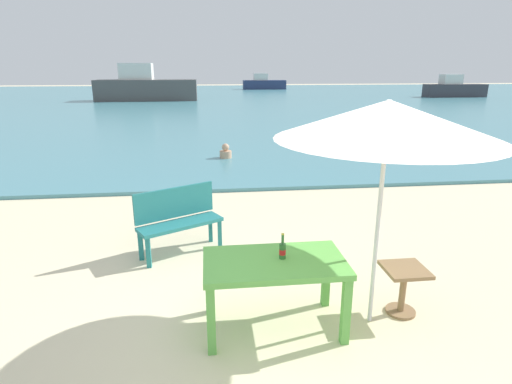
# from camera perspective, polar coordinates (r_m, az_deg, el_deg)

# --- Properties ---
(ground_plane) EXTENTS (120.00, 120.00, 0.00)m
(ground_plane) POSITION_cam_1_polar(r_m,az_deg,el_deg) (4.43, 6.82, -18.92)
(ground_plane) COLOR beige
(sea_water) EXTENTS (120.00, 50.00, 0.08)m
(sea_water) POSITION_cam_1_polar(r_m,az_deg,el_deg) (33.59, -5.26, 12.53)
(sea_water) COLOR teal
(sea_water) RESTS_ON ground_plane
(picnic_table_green) EXTENTS (1.40, 0.80, 0.76)m
(picnic_table_green) POSITION_cam_1_polar(r_m,az_deg,el_deg) (4.18, 2.55, -10.69)
(picnic_table_green) COLOR #60B24C
(picnic_table_green) RESTS_ON ground_plane
(beer_bottle_amber) EXTENTS (0.07, 0.07, 0.26)m
(beer_bottle_amber) POSITION_cam_1_polar(r_m,az_deg,el_deg) (4.13, 3.67, -7.94)
(beer_bottle_amber) COLOR #2D662D
(beer_bottle_amber) RESTS_ON picnic_table_green
(patio_umbrella) EXTENTS (2.10, 2.10, 2.30)m
(patio_umbrella) POSITION_cam_1_polar(r_m,az_deg,el_deg) (4.02, 17.69, 9.44)
(patio_umbrella) COLOR silver
(patio_umbrella) RESTS_ON ground_plane
(side_table_wood) EXTENTS (0.44, 0.44, 0.54)m
(side_table_wood) POSITION_cam_1_polar(r_m,az_deg,el_deg) (4.81, 19.67, -11.80)
(side_table_wood) COLOR olive
(side_table_wood) RESTS_ON ground_plane
(bench_teal_center) EXTENTS (1.23, 0.89, 0.95)m
(bench_teal_center) POSITION_cam_1_polar(r_m,az_deg,el_deg) (5.98, -10.67, -3.37)
(bench_teal_center) COLOR #237275
(bench_teal_center) RESTS_ON ground_plane
(swimmer_person) EXTENTS (0.34, 0.34, 0.41)m
(swimmer_person) POSITION_cam_1_polar(r_m,az_deg,el_deg) (11.87, -4.21, 5.48)
(swimmer_person) COLOR tan
(swimmer_person) RESTS_ON sea_water
(boat_cargo_ship) EXTENTS (7.51, 2.05, 2.73)m
(boat_cargo_ship) POSITION_cam_1_polar(r_m,az_deg,el_deg) (33.44, -15.02, 13.78)
(boat_cargo_ship) COLOR #4C4C4C
(boat_cargo_ship) RESTS_ON sea_water
(boat_barge) EXTENTS (5.14, 1.40, 1.87)m
(boat_barge) POSITION_cam_1_polar(r_m,az_deg,el_deg) (39.97, 25.64, 12.71)
(boat_barge) COLOR #38383F
(boat_barge) RESTS_ON sea_water
(boat_tanker) EXTENTS (4.82, 1.31, 1.75)m
(boat_tanker) POSITION_cam_1_polar(r_m,az_deg,el_deg) (48.51, 1.08, 14.73)
(boat_tanker) COLOR navy
(boat_tanker) RESTS_ON sea_water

